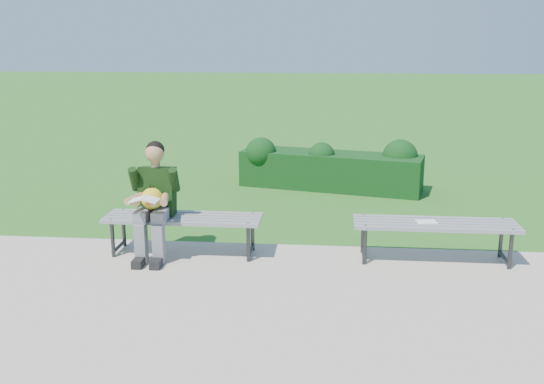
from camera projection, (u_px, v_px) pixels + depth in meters
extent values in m
plane|color=#267420|center=(288.00, 246.00, 7.36)|extent=(80.00, 80.00, 0.00)
cube|color=beige|center=(275.00, 306.00, 5.67)|extent=(30.00, 3.50, 0.02)
cube|color=#174412|center=(330.00, 171.00, 10.18)|extent=(3.11, 1.44, 0.60)
sphere|color=#174412|center=(261.00, 153.00, 10.31)|extent=(0.63, 0.63, 0.52)
sphere|color=#174412|center=(322.00, 156.00, 10.05)|extent=(0.53, 0.53, 0.44)
sphere|color=#174412|center=(400.00, 157.00, 9.92)|extent=(0.70, 0.70, 0.58)
cube|color=gray|center=(179.00, 223.00, 6.75)|extent=(1.80, 0.08, 0.04)
cube|color=gray|center=(181.00, 221.00, 6.85)|extent=(1.80, 0.08, 0.04)
cube|color=gray|center=(183.00, 218.00, 6.95)|extent=(1.80, 0.08, 0.04)
cube|color=gray|center=(185.00, 215.00, 7.05)|extent=(1.80, 0.08, 0.04)
cube|color=gray|center=(187.00, 213.00, 7.15)|extent=(1.80, 0.08, 0.04)
cylinder|color=#2D2D30|center=(113.00, 240.00, 6.89)|extent=(0.04, 0.04, 0.41)
cylinder|color=#2D2D30|center=(124.00, 230.00, 7.26)|extent=(0.04, 0.04, 0.41)
cylinder|color=#2D2D30|center=(117.00, 220.00, 7.03)|extent=(0.04, 0.42, 0.04)
cylinder|color=#2D2D30|center=(119.00, 246.00, 7.11)|extent=(0.04, 0.42, 0.04)
cylinder|color=gray|center=(111.00, 219.00, 6.82)|extent=(0.02, 0.02, 0.01)
cylinder|color=gray|center=(123.00, 209.00, 7.22)|extent=(0.02, 0.02, 0.01)
cylinder|color=#2D2D30|center=(248.00, 244.00, 6.75)|extent=(0.04, 0.04, 0.41)
cylinder|color=#2D2D30|center=(253.00, 233.00, 7.12)|extent=(0.04, 0.04, 0.41)
cylinder|color=#2D2D30|center=(250.00, 223.00, 6.89)|extent=(0.04, 0.42, 0.04)
cylinder|color=#2D2D30|center=(251.00, 251.00, 6.97)|extent=(0.04, 0.42, 0.04)
cylinder|color=gray|center=(248.00, 223.00, 6.67)|extent=(0.02, 0.02, 0.01)
cylinder|color=gray|center=(253.00, 213.00, 7.07)|extent=(0.02, 0.02, 0.01)
cube|color=gray|center=(438.00, 230.00, 6.53)|extent=(1.80, 0.08, 0.04)
cube|color=gray|center=(437.00, 227.00, 6.63)|extent=(1.80, 0.08, 0.04)
cube|color=gray|center=(435.00, 224.00, 6.73)|extent=(1.80, 0.08, 0.04)
cube|color=gray|center=(434.00, 221.00, 6.83)|extent=(1.80, 0.08, 0.04)
cube|color=gray|center=(432.00, 219.00, 6.93)|extent=(1.80, 0.09, 0.04)
cylinder|color=#2D2D30|center=(365.00, 247.00, 6.67)|extent=(0.04, 0.04, 0.41)
cylinder|color=#2D2D30|center=(363.00, 236.00, 7.04)|extent=(0.04, 0.04, 0.41)
cylinder|color=#2D2D30|center=(364.00, 226.00, 6.81)|extent=(0.04, 0.42, 0.04)
cylinder|color=#2D2D30|center=(363.00, 253.00, 6.89)|extent=(0.04, 0.42, 0.04)
cylinder|color=gray|center=(366.00, 225.00, 6.59)|extent=(0.02, 0.02, 0.01)
cylinder|color=gray|center=(364.00, 215.00, 6.99)|extent=(0.02, 0.02, 0.01)
cylinder|color=#2D2D30|center=(511.00, 251.00, 6.53)|extent=(0.04, 0.04, 0.41)
cylinder|color=#2D2D30|center=(501.00, 240.00, 6.89)|extent=(0.04, 0.04, 0.41)
cylinder|color=#2D2D30|center=(507.00, 230.00, 6.66)|extent=(0.04, 0.42, 0.04)
cylinder|color=#2D2D30|center=(504.00, 258.00, 6.74)|extent=(0.04, 0.42, 0.04)
cylinder|color=gray|center=(513.00, 229.00, 6.45)|extent=(0.02, 0.02, 0.01)
cylinder|color=gray|center=(503.00, 218.00, 6.85)|extent=(0.02, 0.02, 0.01)
cube|color=gray|center=(145.00, 214.00, 6.81)|extent=(0.14, 0.42, 0.13)
cube|color=gray|center=(162.00, 214.00, 6.79)|extent=(0.14, 0.42, 0.13)
cube|color=gray|center=(141.00, 243.00, 6.71)|extent=(0.12, 0.13, 0.45)
cube|color=gray|center=(159.00, 244.00, 6.69)|extent=(0.12, 0.13, 0.45)
cube|color=black|center=(139.00, 262.00, 6.66)|extent=(0.11, 0.26, 0.09)
cube|color=black|center=(157.00, 262.00, 6.64)|extent=(0.11, 0.26, 0.09)
cube|color=black|center=(157.00, 191.00, 6.94)|extent=(0.40, 0.30, 0.59)
cylinder|color=tan|center=(156.00, 164.00, 6.85)|extent=(0.10, 0.10, 0.08)
sphere|color=tan|center=(155.00, 153.00, 6.80)|extent=(0.21, 0.21, 0.21)
sphere|color=black|center=(155.00, 150.00, 6.82)|extent=(0.21, 0.21, 0.21)
cylinder|color=black|center=(134.00, 179.00, 6.83)|extent=(0.10, 0.21, 0.30)
cylinder|color=black|center=(174.00, 180.00, 6.79)|extent=(0.10, 0.21, 0.30)
cylinder|color=tan|center=(134.00, 199.00, 6.65)|extent=(0.14, 0.31, 0.08)
cylinder|color=tan|center=(164.00, 199.00, 6.62)|extent=(0.14, 0.31, 0.08)
sphere|color=tan|center=(136.00, 203.00, 6.49)|extent=(0.09, 0.09, 0.09)
sphere|color=tan|center=(154.00, 203.00, 6.47)|extent=(0.09, 0.09, 0.09)
sphere|color=yellow|center=(152.00, 199.00, 6.74)|extent=(0.24, 0.24, 0.24)
cone|color=orange|center=(149.00, 202.00, 6.63)|extent=(0.07, 0.07, 0.07)
cone|color=black|center=(150.00, 187.00, 6.72)|extent=(0.03, 0.04, 0.08)
cone|color=black|center=(153.00, 187.00, 6.73)|extent=(0.03, 0.04, 0.06)
sphere|color=white|center=(145.00, 198.00, 6.64)|extent=(0.04, 0.04, 0.04)
sphere|color=white|center=(153.00, 198.00, 6.63)|extent=(0.04, 0.04, 0.04)
cube|color=white|center=(137.00, 199.00, 6.46)|extent=(0.15, 0.20, 0.05)
cube|color=white|center=(151.00, 199.00, 6.45)|extent=(0.15, 0.20, 0.05)
cube|color=white|center=(426.00, 222.00, 6.73)|extent=(0.24, 0.19, 0.01)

